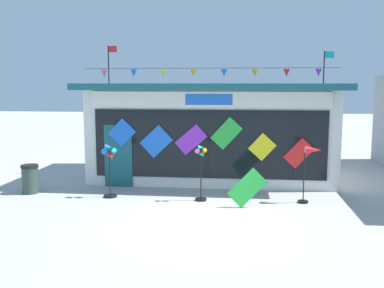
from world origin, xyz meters
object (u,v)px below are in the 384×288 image
Objects in this scene: display_kite_on_ground at (247,188)px; wind_spinner_left at (201,169)px; trash_bin at (30,179)px; wind_spinner_far_left at (109,165)px; wind_spinner_center_left at (311,160)px; kite_shop_building at (213,130)px.

wind_spinner_left is at bearing 156.62° from display_kite_on_ground.
wind_spinner_far_left is at bearing -4.55° from trash_bin.
wind_spinner_far_left is at bearing -179.95° from wind_spinner_center_left.
wind_spinner_far_left is (-2.79, -3.38, -0.71)m from kite_shop_building.
trash_bin is (-5.33, -3.18, -1.24)m from kite_shop_building.
trash_bin is (-5.23, 0.29, -0.47)m from wind_spinner_left.
display_kite_on_ground is at bearing -159.26° from wind_spinner_center_left.
trash_bin is (-2.54, 0.20, -0.53)m from wind_spinner_far_left.
wind_spinner_center_left reaches higher than wind_spinner_far_left.
wind_spinner_far_left is 0.98× the size of wind_spinner_center_left.
display_kite_on_ground is (1.30, -0.56, -0.38)m from wind_spinner_left.
display_kite_on_ground is at bearing -73.56° from kite_shop_building.
kite_shop_building is 5.38× the size of wind_spinner_far_left.
kite_shop_building is at bearing 50.46° from wind_spinner_far_left.
wind_spinner_center_left is at bearing -49.08° from kite_shop_building.
kite_shop_building is 8.54× the size of display_kite_on_ground.
wind_spinner_left reaches higher than wind_spinner_far_left.
kite_shop_building reaches higher than display_kite_on_ground.
wind_spinner_left is 3.05m from wind_spinner_center_left.
wind_spinner_left is 5.26m from trash_bin.
wind_spinner_left is (-0.11, -3.47, -0.76)m from kite_shop_building.
trash_bin is (-8.26, 0.20, -0.76)m from wind_spinner_center_left.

